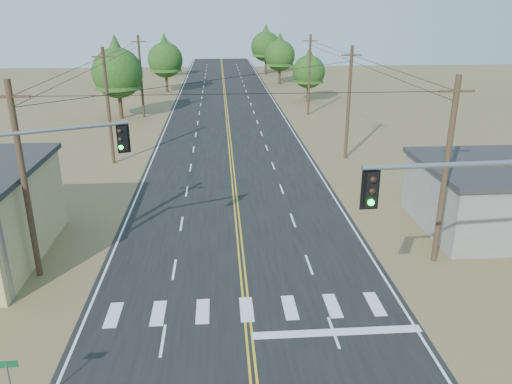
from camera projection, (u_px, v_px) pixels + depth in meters
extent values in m
cube|color=black|center=(232.00, 167.00, 43.41)|extent=(15.00, 200.00, 0.02)
cylinder|color=#4C3826|center=(25.00, 184.00, 24.11)|extent=(0.30, 0.30, 10.00)
cube|color=#4C3826|center=(10.00, 97.00, 22.65)|extent=(1.80, 0.12, 0.12)
cylinder|color=#4C3826|center=(108.00, 107.00, 42.82)|extent=(0.30, 0.30, 10.00)
cube|color=#4C3826|center=(103.00, 57.00, 41.37)|extent=(1.80, 0.12, 0.12)
cylinder|color=#4C3826|center=(141.00, 77.00, 61.53)|extent=(0.30, 0.30, 10.00)
cube|color=#4C3826|center=(138.00, 42.00, 60.08)|extent=(1.80, 0.12, 0.12)
cylinder|color=#4C3826|center=(445.00, 174.00, 25.59)|extent=(0.30, 0.30, 10.00)
cube|color=#4C3826|center=(457.00, 91.00, 24.13)|extent=(1.80, 0.12, 0.12)
cylinder|color=#4C3826|center=(349.00, 104.00, 44.30)|extent=(0.30, 0.30, 10.00)
cube|color=#4C3826|center=(352.00, 55.00, 42.84)|extent=(1.80, 0.12, 0.12)
cylinder|color=#4C3826|center=(309.00, 76.00, 63.01)|extent=(0.30, 0.30, 10.00)
cube|color=#4C3826|center=(310.00, 41.00, 61.56)|extent=(1.80, 0.12, 0.12)
cylinder|color=gray|center=(59.00, 129.00, 22.17)|extent=(5.77, 2.55, 0.18)
cube|color=black|center=(123.00, 138.00, 23.59)|extent=(0.49, 0.46, 1.23)
sphere|color=black|center=(119.00, 131.00, 23.28)|extent=(0.22, 0.22, 0.22)
sphere|color=black|center=(120.00, 139.00, 23.41)|extent=(0.22, 0.22, 0.22)
sphere|color=#0CE533|center=(121.00, 147.00, 23.55)|extent=(0.22, 0.22, 0.22)
cylinder|color=gray|center=(470.00, 164.00, 16.65)|extent=(7.43, 0.52, 0.18)
cube|color=black|center=(370.00, 189.00, 16.52)|extent=(0.41, 0.36, 1.25)
sphere|color=black|center=(373.00, 180.00, 16.19)|extent=(0.23, 0.23, 0.23)
sphere|color=black|center=(372.00, 191.00, 16.33)|extent=(0.23, 0.23, 0.23)
sphere|color=#0CE533|center=(371.00, 202.00, 16.47)|extent=(0.23, 0.23, 0.23)
cube|color=#0B4D26|center=(6.00, 364.00, 15.85)|extent=(0.73, 0.04, 0.24)
cylinder|color=#3F2D1E|center=(120.00, 104.00, 62.00)|extent=(0.50, 0.50, 3.66)
cone|color=#1C4413|center=(116.00, 62.00, 60.25)|extent=(5.69, 5.69, 6.50)
sphere|color=#1C4413|center=(117.00, 73.00, 60.70)|extent=(6.10, 6.10, 6.10)
cylinder|color=#3F2D1E|center=(167.00, 82.00, 81.82)|extent=(0.44, 0.44, 3.37)
cone|color=#1C4413|center=(165.00, 52.00, 80.20)|extent=(5.24, 5.24, 5.99)
sphere|color=#1C4413|center=(165.00, 60.00, 80.62)|extent=(5.62, 5.62, 5.62)
cylinder|color=#3F2D1E|center=(171.00, 70.00, 101.51)|extent=(0.41, 0.41, 2.53)
cone|color=#1C4413|center=(170.00, 52.00, 100.29)|extent=(3.94, 3.94, 4.50)
sphere|color=#1C4413|center=(170.00, 56.00, 100.61)|extent=(4.22, 4.22, 4.22)
cylinder|color=#3F2D1E|center=(308.00, 92.00, 73.30)|extent=(0.43, 0.43, 2.83)
cone|color=#1C4413|center=(309.00, 65.00, 71.94)|extent=(4.40, 4.40, 5.03)
sphere|color=#1C4413|center=(309.00, 72.00, 72.29)|extent=(4.72, 4.72, 4.72)
cylinder|color=#3F2D1E|center=(279.00, 75.00, 90.60)|extent=(0.47, 0.47, 3.28)
cone|color=#1C4413|center=(280.00, 49.00, 89.02)|extent=(5.11, 5.11, 5.84)
sphere|color=#1C4413|center=(280.00, 56.00, 89.43)|extent=(5.47, 5.47, 5.47)
cylinder|color=#3F2D1E|center=(266.00, 65.00, 104.20)|extent=(0.45, 0.45, 3.65)
cone|color=#1C4413|center=(266.00, 40.00, 102.44)|extent=(5.68, 5.68, 6.49)
sphere|color=#1C4413|center=(266.00, 47.00, 102.90)|extent=(6.08, 6.08, 6.08)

